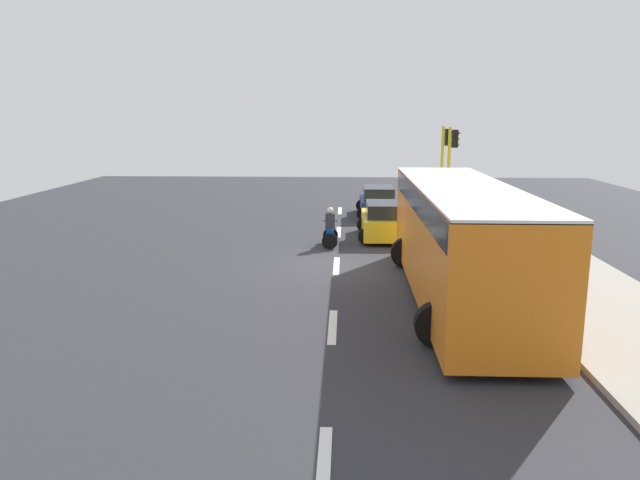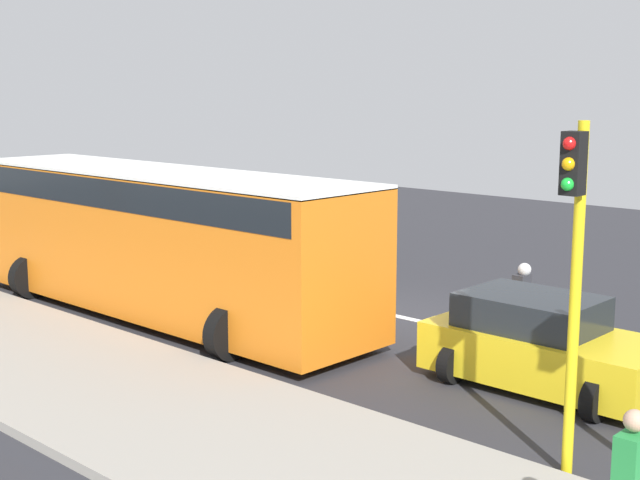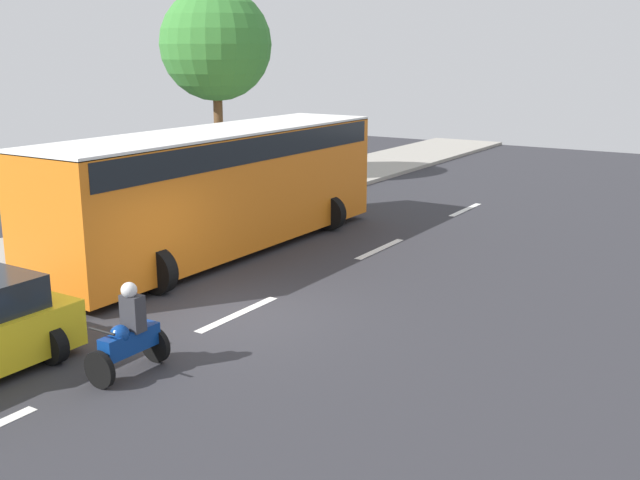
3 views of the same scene
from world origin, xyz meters
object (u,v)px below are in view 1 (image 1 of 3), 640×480
at_px(city_bus, 461,234).
at_px(traffic_light_corner, 444,161).
at_px(pedestrian_near_signal, 484,201).
at_px(traffic_light_midblock, 451,164).
at_px(car_dark_blue, 378,202).
at_px(motorcycle, 330,230).
at_px(car_yellow_cab, 386,221).

distance_m(city_bus, traffic_light_corner, 12.30).
distance_m(pedestrian_near_signal, traffic_light_midblock, 3.12).
bearing_deg(traffic_light_corner, traffic_light_midblock, -90.00).
bearing_deg(car_dark_blue, city_bus, -83.95).
distance_m(car_dark_blue, motorcycle, 7.53).
bearing_deg(pedestrian_near_signal, city_bus, -105.44).
bearing_deg(motorcycle, pedestrian_near_signal, 36.48).
xyz_separation_m(car_yellow_cab, city_bus, (1.45, -8.40, 1.14)).
bearing_deg(pedestrian_near_signal, car_dark_blue, 157.25).
bearing_deg(city_bus, traffic_light_midblock, 82.05).
height_order(car_dark_blue, city_bus, city_bus).
bearing_deg(motorcycle, traffic_light_corner, 46.27).
distance_m(car_dark_blue, traffic_light_corner, 4.10).
relative_size(city_bus, traffic_light_midblock, 2.44).
height_order(motorcycle, traffic_light_corner, traffic_light_corner).
distance_m(city_bus, pedestrian_near_signal, 12.45).
xyz_separation_m(motorcycle, traffic_light_corner, (5.14, 5.38, 2.29)).
bearing_deg(traffic_light_midblock, city_bus, -97.95).
xyz_separation_m(car_yellow_cab, motorcycle, (-2.25, -1.60, -0.07)).
height_order(city_bus, pedestrian_near_signal, city_bus).
height_order(car_yellow_cab, traffic_light_midblock, traffic_light_midblock).
distance_m(car_yellow_cab, pedestrian_near_signal, 5.97).
distance_m(motorcycle, traffic_light_corner, 7.78).
relative_size(traffic_light_corner, traffic_light_midblock, 1.00).
height_order(car_yellow_cab, traffic_light_corner, traffic_light_corner).
xyz_separation_m(city_bus, traffic_light_corner, (1.44, 12.17, 1.08)).
xyz_separation_m(motorcycle, traffic_light_midblock, (5.14, 3.53, 2.29)).
bearing_deg(city_bus, traffic_light_corner, 83.24).
xyz_separation_m(city_bus, motorcycle, (-3.70, 6.80, -1.20)).
relative_size(motorcycle, pedestrian_near_signal, 0.91).
bearing_deg(motorcycle, traffic_light_midblock, 34.46).
distance_m(car_yellow_cab, traffic_light_corner, 5.25).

